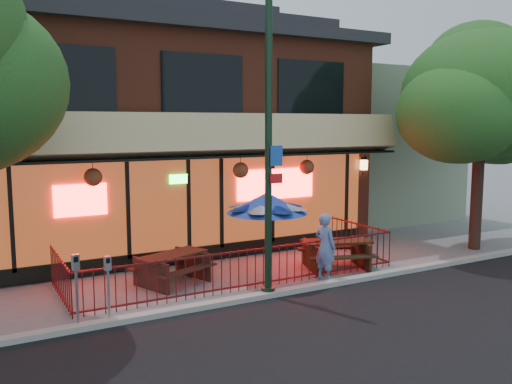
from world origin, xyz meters
TOP-DOWN VIEW (x-y plane):
  - ground at (0.00, 0.00)m, footprint 80.00×80.00m
  - curb at (0.00, -0.50)m, footprint 80.00×0.25m
  - restaurant_building at (0.00, 7.11)m, footprint 12.96×9.49m
  - neighbor_building at (9.00, 7.70)m, footprint 6.00×7.00m
  - patio_fence at (0.00, 0.50)m, footprint 8.44×2.62m
  - street_light at (0.00, -0.40)m, footprint 0.43×0.32m
  - street_tree_right at (8.04, 0.59)m, footprint 4.80×4.80m
  - picnic_table_left at (-1.58, 1.53)m, footprint 2.12×1.89m
  - picnic_table_right at (2.76, 0.70)m, footprint 2.17×1.89m
  - patio_umbrella at (0.60, 0.70)m, footprint 2.00×2.00m
  - pedestrian at (1.86, -0.03)m, footprint 0.56×0.71m
  - parking_meter_near at (-3.60, -0.40)m, footprint 0.13×0.12m
  - parking_meter_far at (-4.20, -0.40)m, footprint 0.14×0.13m

SIDE VIEW (x-z plane):
  - ground at x=0.00m, z-range 0.00..0.00m
  - curb at x=0.00m, z-range 0.00..0.12m
  - picnic_table_left at x=-1.58m, z-range 0.12..0.86m
  - picnic_table_right at x=2.76m, z-range 0.12..0.91m
  - patio_fence at x=0.00m, z-range 0.13..1.13m
  - pedestrian at x=1.86m, z-range 0.00..1.70m
  - parking_meter_near at x=-3.60m, z-range 0.24..1.60m
  - parking_meter_far at x=-4.20m, z-range 0.26..1.72m
  - patio_umbrella at x=0.60m, z-range 0.81..3.10m
  - neighbor_building at x=9.00m, z-range 0.00..6.00m
  - street_light at x=0.00m, z-range -0.35..6.65m
  - restaurant_building at x=0.00m, z-range 0.10..8.15m
  - street_tree_right at x=8.04m, z-range 1.45..8.47m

